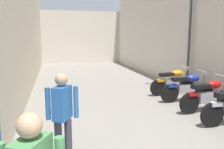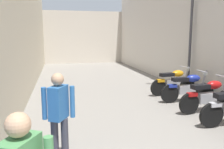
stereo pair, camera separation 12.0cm
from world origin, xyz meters
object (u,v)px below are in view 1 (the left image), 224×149
pedestrian_mid_alley (63,113)px  street_lamp (188,19)px  motorcycle_fifth (208,95)px  motorcycle_sixth (188,87)px  motorcycle_seventh (173,81)px

pedestrian_mid_alley → street_lamp: bearing=41.8°
pedestrian_mid_alley → motorcycle_fifth: bearing=24.9°
motorcycle_sixth → motorcycle_seventh: size_ratio=1.00×
motorcycle_fifth → street_lamp: size_ratio=0.39×
motorcycle_fifth → pedestrian_mid_alley: size_ratio=1.18×
motorcycle_seventh → motorcycle_fifth: bearing=-90.0°
motorcycle_fifth → motorcycle_sixth: 1.08m
motorcycle_sixth → pedestrian_mid_alley: size_ratio=1.18×
motorcycle_sixth → pedestrian_mid_alley: bearing=-144.0°
motorcycle_sixth → pedestrian_mid_alley: 5.09m
motorcycle_seventh → pedestrian_mid_alley: size_ratio=1.18×
motorcycle_fifth → pedestrian_mid_alley: bearing=-155.1°
motorcycle_fifth → motorcycle_sixth: bearing=90.0°
motorcycle_fifth → motorcycle_sixth: (0.00, 1.08, 0.00)m
motorcycle_fifth → pedestrian_mid_alley: (-4.11, -1.90, 0.42)m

